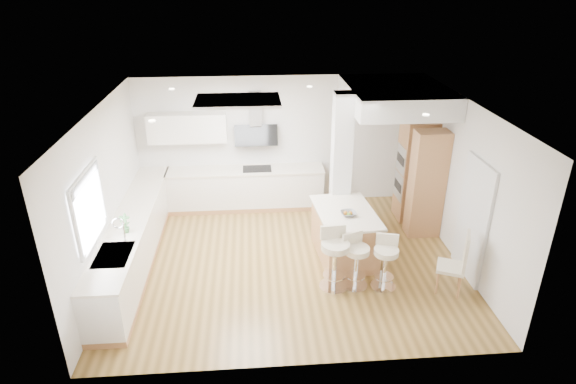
{
  "coord_description": "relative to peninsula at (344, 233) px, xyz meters",
  "views": [
    {
      "loc": [
        -0.59,
        -7.26,
        4.75
      ],
      "look_at": [
        0.02,
        0.4,
        1.18
      ],
      "focal_mm": 30.0,
      "sensor_mm": 36.0,
      "label": 1
    }
  ],
  "objects": [
    {
      "name": "ground",
      "position": [
        -1.01,
        -0.11,
        -0.46
      ],
      "size": [
        6.0,
        6.0,
        0.0
      ],
      "primitive_type": "plane",
      "color": "olive",
      "rests_on": "ground"
    },
    {
      "name": "bar_stool_a",
      "position": [
        -0.34,
        -0.92,
        0.14
      ],
      "size": [
        0.52,
        0.52,
        1.06
      ],
      "rotation": [
        0.0,
        0.0,
        0.09
      ],
      "color": "white",
      "rests_on": "ground"
    },
    {
      "name": "soffit",
      "position": [
        1.09,
        1.29,
        2.14
      ],
      "size": [
        1.78,
        2.2,
        0.4
      ],
      "color": "white",
      "rests_on": "ground"
    },
    {
      "name": "skylight",
      "position": [
        -1.8,
        0.49,
        2.31
      ],
      "size": [
        4.1,
        2.1,
        0.06
      ],
      "color": "silver",
      "rests_on": "ground"
    },
    {
      "name": "counter_back",
      "position": [
        -1.92,
        2.12,
        0.24
      ],
      "size": [
        3.62,
        0.63,
        2.5
      ],
      "color": "tan",
      "rests_on": "ground"
    },
    {
      "name": "pillar",
      "position": [
        0.04,
        0.84,
        0.94
      ],
      "size": [
        0.35,
        0.35,
        2.8
      ],
      "color": "silver",
      "rests_on": "ground"
    },
    {
      "name": "doorway_right",
      "position": [
        1.97,
        -0.71,
        0.54
      ],
      "size": [
        0.05,
        1.0,
        2.1
      ],
      "color": "#423B34",
      "rests_on": "ground"
    },
    {
      "name": "wall_right",
      "position": [
        1.99,
        -0.11,
        0.94
      ],
      "size": [
        0.04,
        5.0,
        2.8
      ],
      "primitive_type": "cube",
      "color": "silver",
      "rests_on": "ground"
    },
    {
      "name": "window_left",
      "position": [
        -3.96,
        -1.01,
        1.24
      ],
      "size": [
        0.06,
        1.28,
        1.07
      ],
      "color": "silver",
      "rests_on": "ground"
    },
    {
      "name": "dining_chair",
      "position": [
        1.58,
        -1.2,
        0.12
      ],
      "size": [
        0.55,
        0.55,
        1.08
      ],
      "rotation": [
        0.0,
        0.0,
        -0.42
      ],
      "color": "beige",
      "rests_on": "ground"
    },
    {
      "name": "wall_back",
      "position": [
        -1.01,
        2.39,
        0.94
      ],
      "size": [
        6.0,
        0.04,
        2.8
      ],
      "primitive_type": "cube",
      "color": "silver",
      "rests_on": "ground"
    },
    {
      "name": "counter_left",
      "position": [
        -3.71,
        0.12,
        0.0
      ],
      "size": [
        0.63,
        4.5,
        1.35
      ],
      "color": "tan",
      "rests_on": "ground"
    },
    {
      "name": "bar_stool_c",
      "position": [
        0.48,
        -0.98,
        0.06
      ],
      "size": [
        0.51,
        0.51,
        0.92
      ],
      "rotation": [
        0.0,
        0.0,
        -0.27
      ],
      "color": "white",
      "rests_on": "ground"
    },
    {
      "name": "wall_left",
      "position": [
        -4.01,
        -0.11,
        0.94
      ],
      "size": [
        0.04,
        5.0,
        2.8
      ],
      "primitive_type": "cube",
      "color": "silver",
      "rests_on": "ground"
    },
    {
      "name": "ceiling",
      "position": [
        -1.01,
        -0.11,
        -0.46
      ],
      "size": [
        6.0,
        5.0,
        0.02
      ],
      "primitive_type": "cube",
      "color": "white",
      "rests_on": "ground"
    },
    {
      "name": "bar_stool_b",
      "position": [
        0.01,
        -0.92,
        0.07
      ],
      "size": [
        0.55,
        0.55,
        0.94
      ],
      "rotation": [
        0.0,
        0.0,
        0.38
      ],
      "color": "white",
      "rests_on": "ground"
    },
    {
      "name": "peninsula",
      "position": [
        0.0,
        0.0,
        0.0
      ],
      "size": [
        1.11,
        1.57,
        0.97
      ],
      "rotation": [
        0.0,
        0.0,
        0.09
      ],
      "color": "tan",
      "rests_on": "ground"
    },
    {
      "name": "oven_column",
      "position": [
        1.67,
        1.12,
        0.59
      ],
      "size": [
        0.63,
        1.21,
        2.1
      ],
      "color": "tan",
      "rests_on": "ground"
    }
  ]
}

